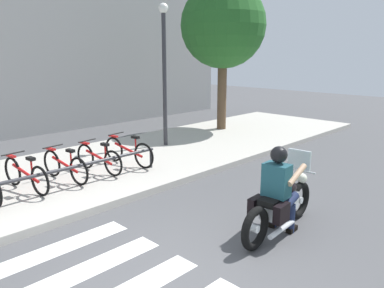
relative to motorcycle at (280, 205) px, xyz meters
The scene contains 13 objects.
ground_plane 2.41m from the motorcycle, 169.21° to the left, with size 48.00×48.00×0.00m, color #4C4C4F.
sidewalk 5.45m from the motorcycle, 115.36° to the left, with size 24.00×4.40×0.15m, color #B7B2A8.
crosswalk_stripe_3 3.32m from the motorcycle, 157.81° to the left, with size 2.80×0.40×0.01m, color white.
crosswalk_stripe_4 3.70m from the motorcycle, 146.16° to the left, with size 2.80×0.40×0.01m, color white.
motorcycle is the anchor object (origin of this frame).
rider 0.38m from the motorcycle, behind, with size 0.65×0.56×1.45m.
bicycle_3 4.92m from the motorcycle, 116.72° to the left, with size 0.48×1.60×0.73m.
bicycle_4 4.61m from the motorcycle, 107.47° to the left, with size 0.48×1.56×0.73m.
bicycle_5 4.43m from the motorcycle, 97.17° to the left, with size 0.48×1.56×0.72m.
bicycle_6 4.40m from the motorcycle, 86.40° to the left, with size 0.48×1.66×0.76m.
bike_rack 4.43m from the motorcycle, 119.94° to the left, with size 5.58×0.07×0.49m.
street_lamp 6.15m from the motorcycle, 66.47° to the left, with size 0.28×0.28×4.17m.
tree_near_rack 8.50m from the motorcycle, 46.66° to the left, with size 2.92×2.92×5.21m.
Camera 1 is at (-2.66, -3.34, 2.81)m, focal length 35.20 mm.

